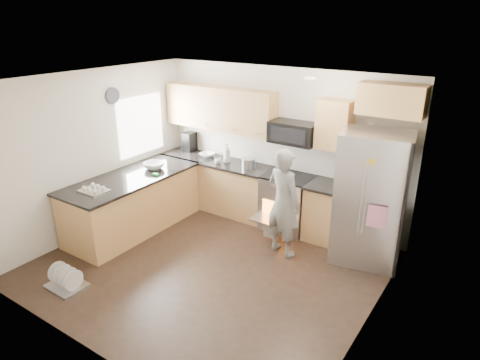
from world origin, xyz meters
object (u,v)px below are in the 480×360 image
Objects in this scene: stove_range at (288,190)px; refrigerator at (371,199)px; dish_rack at (66,281)px; person at (284,202)px.

stove_range is 1.47m from refrigerator.
stove_range is at bearing 62.81° from dish_rack.
dish_rack is (-3.03, -2.88, -0.87)m from refrigerator.
person is 3.14m from dish_rack.
refrigerator is at bearing 43.61° from dish_rack.
refrigerator is 1.22m from person.
person is at bearing 50.91° from dish_rack.
refrigerator is at bearing -140.01° from person.
person is at bearing -165.07° from refrigerator.
stove_range is 3.53× the size of dish_rack.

